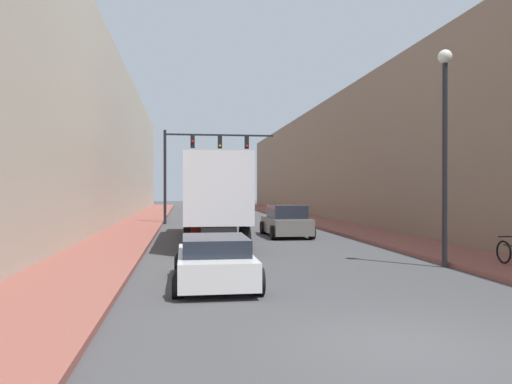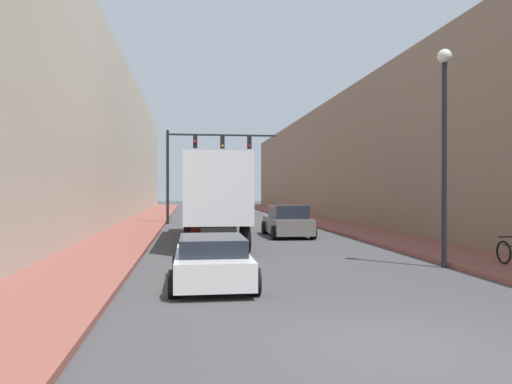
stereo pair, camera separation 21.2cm
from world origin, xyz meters
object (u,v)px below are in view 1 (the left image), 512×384
at_px(semi_truck, 210,194).
at_px(sedan_car, 214,261).
at_px(traffic_signal_gantry, 195,156).
at_px(street_lamp, 445,128).
at_px(suv_car, 286,222).

height_order(semi_truck, sedan_car, semi_truck).
xyz_separation_m(traffic_signal_gantry, street_lamp, (7.30, -21.20, -0.43)).
distance_m(sedan_car, traffic_signal_gantry, 23.40).
relative_size(semi_truck, suv_car, 2.68).
bearing_deg(suv_car, street_lamp, -75.30).
bearing_deg(street_lamp, suv_car, 104.70).
bearing_deg(street_lamp, semi_truck, 125.71).
relative_size(semi_truck, sedan_car, 2.89).
distance_m(sedan_car, suv_car, 13.42).
xyz_separation_m(semi_truck, street_lamp, (6.84, -9.52, 2.18)).
height_order(sedan_car, traffic_signal_gantry, traffic_signal_gantry).
bearing_deg(sedan_car, semi_truck, 87.53).
distance_m(semi_truck, traffic_signal_gantry, 11.97).
distance_m(semi_truck, sedan_car, 11.47).
bearing_deg(street_lamp, traffic_signal_gantry, 109.00).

